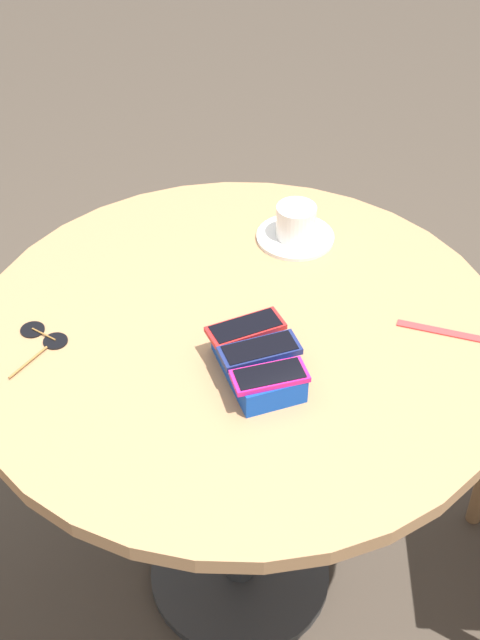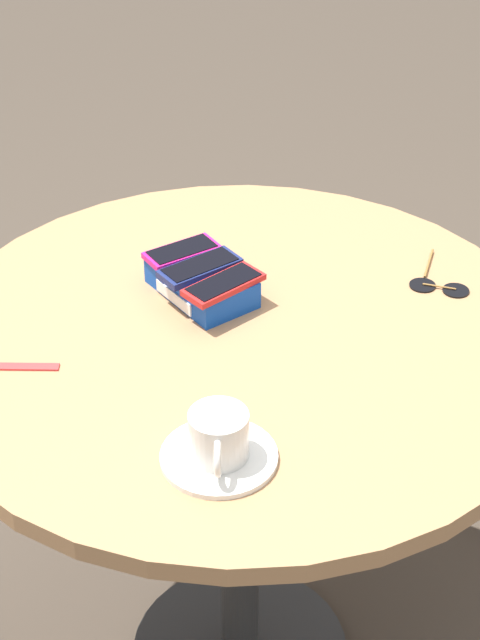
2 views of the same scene
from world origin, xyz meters
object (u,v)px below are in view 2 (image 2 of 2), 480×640
saucer (219,457)px  sunglasses (438,285)px  round_table (240,395)px  coffee_cup (219,435)px  phone_navy (200,268)px  phone_red (224,284)px  phone_magenta (182,252)px  lanyard_strap (8,367)px  phone_box (201,282)px

saucer → sunglasses: 0.55m
round_table → coffee_cup: 0.34m
phone_navy → saucer: phone_navy is taller
phone_red → coffee_cup: coffee_cup is taller
phone_magenta → phone_navy: phone_navy is taller
round_table → saucer: bearing=-48.5°
saucer → coffee_cup: size_ratio=1.68×
phone_magenta → sunglasses: 0.42m
coffee_cup → lanyard_strap: 0.38m
round_table → phone_box: size_ratio=5.17×
round_table → phone_box: (-0.12, 0.02, 0.15)m
saucer → lanyard_strap: size_ratio=1.03×
round_table → saucer: 0.32m
phone_red → coffee_cup: (0.25, -0.24, -0.01)m
round_table → phone_navy: (-0.12, 0.02, 0.18)m
phone_navy → sunglasses: bearing=50.9°
phone_red → phone_box: bearing=172.8°
phone_magenta → saucer: bearing=-34.5°
phone_navy → sunglasses: 0.39m
lanyard_strap → saucer: bearing=14.4°
phone_magenta → saucer: (0.37, -0.25, -0.05)m
phone_box → phone_magenta: bearing=170.6°
round_table → phone_magenta: bearing=169.0°
phone_navy → phone_red: 0.06m
phone_magenta → phone_red: (0.12, -0.02, 0.00)m
phone_navy → coffee_cup: 0.40m
lanyard_strap → sunglasses: 0.70m
saucer → coffee_cup: coffee_cup is taller
phone_navy → saucer: 0.40m
phone_magenta → lanyard_strap: bearing=-88.4°
phone_magenta → saucer: phone_magenta is taller
round_table → coffee_cup: (0.20, -0.22, 0.17)m
phone_red → round_table: bearing=-16.9°
phone_red → lanyard_strap: size_ratio=0.88×
sunglasses → coffee_cup: bearing=-83.0°
coffee_cup → phone_navy: bearing=142.1°
phone_navy → lanyard_strap: bearing=-98.4°
saucer → phone_magenta: bearing=145.5°
coffee_cup → sunglasses: 0.55m
round_table → phone_navy: phone_navy is taller
phone_box → sunglasses: phone_box is taller
coffee_cup → sunglasses: (-0.07, 0.55, -0.04)m
phone_magenta → coffee_cup: (0.37, -0.26, -0.01)m
coffee_cup → sunglasses: coffee_cup is taller
phone_magenta → phone_navy: (0.06, -0.01, 0.00)m
round_table → saucer: saucer is taller
coffee_cup → phone_red: bearing=136.5°
phone_navy → coffee_cup: bearing=-37.9°
saucer → phone_navy: bearing=142.1°
phone_navy → saucer: size_ratio=0.89×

